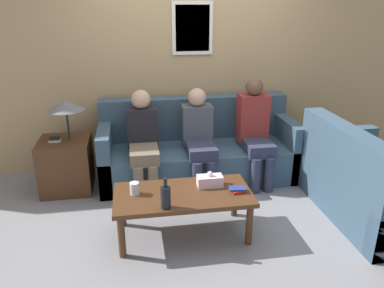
# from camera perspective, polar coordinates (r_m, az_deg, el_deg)

# --- Properties ---
(ground_plane) EXTENTS (16.00, 16.00, 0.00)m
(ground_plane) POSITION_cam_1_polar(r_m,az_deg,el_deg) (4.16, 2.13, -7.71)
(ground_plane) COLOR gray
(wall_back) EXTENTS (9.00, 0.08, 2.60)m
(wall_back) POSITION_cam_1_polar(r_m,az_deg,el_deg) (4.64, -0.02, 12.35)
(wall_back) COLOR tan
(wall_back) RESTS_ON ground_plane
(couch_main) EXTENTS (2.28, 0.84, 0.92)m
(couch_main) POSITION_cam_1_polar(r_m,az_deg,el_deg) (4.49, 0.89, -1.09)
(couch_main) COLOR #385166
(couch_main) RESTS_ON ground_plane
(couch_side) EXTENTS (0.84, 1.45, 0.92)m
(couch_side) POSITION_cam_1_polar(r_m,az_deg,el_deg) (4.03, 24.96, -5.79)
(couch_side) COLOR #385166
(couch_side) RESTS_ON ground_plane
(coffee_table) EXTENTS (1.20, 0.59, 0.42)m
(coffee_table) POSITION_cam_1_polar(r_m,az_deg,el_deg) (3.33, -1.39, -8.27)
(coffee_table) COLOR #4C2D19
(coffee_table) RESTS_ON ground_plane
(side_table_with_lamp) EXTENTS (0.54, 0.54, 1.02)m
(side_table_with_lamp) POSITION_cam_1_polar(r_m,az_deg,el_deg) (4.37, -18.59, -2.34)
(side_table_with_lamp) COLOR #4C2D19
(side_table_with_lamp) RESTS_ON ground_plane
(wine_bottle) EXTENTS (0.08, 0.08, 0.27)m
(wine_bottle) POSITION_cam_1_polar(r_m,az_deg,el_deg) (3.04, -4.03, -8.02)
(wine_bottle) COLOR black
(wine_bottle) RESTS_ON coffee_table
(drinking_glass) EXTENTS (0.08, 0.08, 0.11)m
(drinking_glass) POSITION_cam_1_polar(r_m,az_deg,el_deg) (3.29, -8.75, -6.72)
(drinking_glass) COLOR silver
(drinking_glass) RESTS_ON coffee_table
(book_stack) EXTENTS (0.15, 0.12, 0.04)m
(book_stack) POSITION_cam_1_polar(r_m,az_deg,el_deg) (3.33, 6.91, -6.92)
(book_stack) COLOR red
(book_stack) RESTS_ON coffee_table
(tissue_box) EXTENTS (0.23, 0.12, 0.15)m
(tissue_box) POSITION_cam_1_polar(r_m,az_deg,el_deg) (3.40, 2.73, -5.61)
(tissue_box) COLOR silver
(tissue_box) RESTS_ON coffee_table
(person_left) EXTENTS (0.34, 0.65, 1.10)m
(person_left) POSITION_cam_1_polar(r_m,az_deg,el_deg) (4.14, -7.47, 0.92)
(person_left) COLOR #756651
(person_left) RESTS_ON ground_plane
(person_middle) EXTENTS (0.34, 0.64, 1.09)m
(person_middle) POSITION_cam_1_polar(r_m,az_deg,el_deg) (4.21, 1.04, 1.36)
(person_middle) COLOR #2D334C
(person_middle) RESTS_ON ground_plane
(person_right) EXTENTS (0.34, 0.61, 1.19)m
(person_right) POSITION_cam_1_polar(r_m,az_deg,el_deg) (4.34, 9.58, 2.34)
(person_right) COLOR #2D334C
(person_right) RESTS_ON ground_plane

